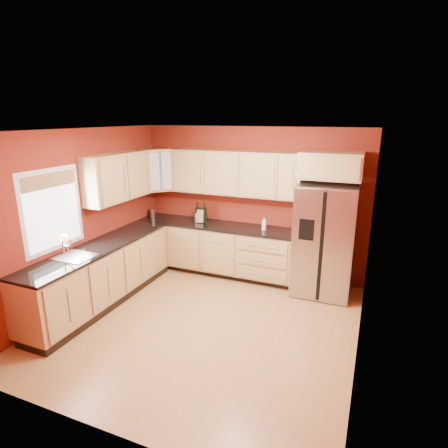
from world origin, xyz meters
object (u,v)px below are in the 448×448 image
Objects in this scene: wine_bottle_a at (205,212)px; soap_dispenser at (264,224)px; canister_left at (153,213)px; refrigerator at (325,240)px; knife_block at (201,216)px.

soap_dispenser is at bearing -3.03° from wine_bottle_a.
refrigerator is at bearing -1.09° from canister_left.
refrigerator is at bearing -13.30° from knife_block.
canister_left is 1.07m from wine_bottle_a.
knife_block is at bearing 1.52° from canister_left.
knife_block is at bearing -151.99° from wine_bottle_a.
refrigerator reaches higher than canister_left.
refrigerator is 7.75× the size of knife_block.
refrigerator reaches higher than wine_bottle_a.
wine_bottle_a reaches higher than canister_left.
knife_block is at bearing 178.81° from soap_dispenser.
knife_block reaches higher than canister_left.
refrigerator reaches higher than soap_dispenser.
refrigerator is 10.44× the size of canister_left.
canister_left is at bearing -176.70° from wine_bottle_a.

